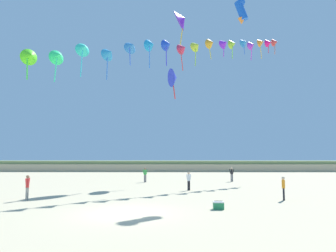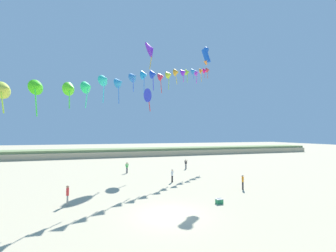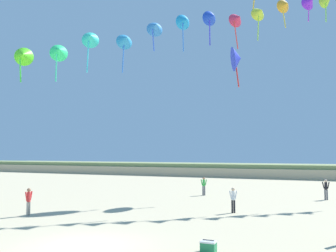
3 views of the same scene
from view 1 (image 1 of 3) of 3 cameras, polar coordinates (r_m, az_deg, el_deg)
ground_plane at (r=15.99m, az=-8.05°, el=-16.13°), size 240.00×240.00×0.00m
dune_ridge at (r=60.36m, az=-1.69°, el=-7.60°), size 120.00×8.07×2.01m
person_near_left at (r=21.60m, az=21.14°, el=-10.69°), size 0.22×0.54×1.55m
person_near_right at (r=34.10m, az=-4.38°, el=-9.07°), size 0.57×0.22×1.61m
person_mid_center at (r=22.26m, az=-25.21°, el=-10.24°), size 0.22×0.57×1.64m
person_far_right at (r=25.98m, az=3.97°, el=-10.14°), size 0.49×0.38×1.58m
person_far_center at (r=35.61m, az=12.04°, el=-8.81°), size 0.57×0.22×1.63m
kite_banner_string at (r=30.56m, az=1.63°, el=14.89°), size 30.63×30.57×20.16m
large_kite_low_lead at (r=34.43m, az=1.13°, el=9.18°), size 1.65×2.29×3.56m
large_kite_mid_trail at (r=30.38m, az=13.78°, el=20.64°), size 1.36×0.97×2.49m
large_kite_high_solo at (r=40.57m, az=2.63°, el=19.62°), size 2.45×3.07×4.87m
beach_cooler at (r=17.14m, az=9.59°, el=-14.68°), size 0.58×0.41×0.46m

